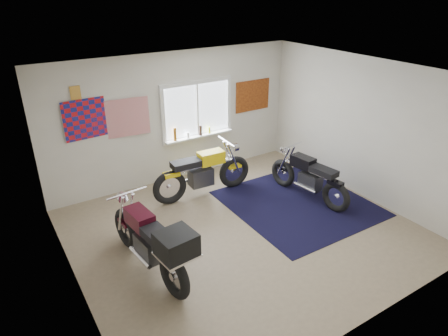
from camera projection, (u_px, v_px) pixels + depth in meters
ground at (243, 231)px, 6.91m from camera, size 5.50×5.50×0.00m
room_shell at (245, 143)px, 6.21m from camera, size 5.50×5.50×5.50m
navy_rug at (298, 203)px, 7.75m from camera, size 2.53×2.63×0.01m
window_assembly at (197, 114)px, 8.45m from camera, size 1.66×0.17×1.26m
oil_bottles at (189, 133)px, 8.42m from camera, size 0.89×0.07×0.28m
flag_display at (75, 93)px, 6.96m from camera, size 1.60×0.10×1.17m
triumph_poster at (253, 96)px, 9.08m from camera, size 0.90×0.03×0.70m
yellow_triumph at (203, 174)px, 7.88m from camera, size 2.12×0.64×1.07m
black_chrome_bike at (309, 178)px, 7.79m from camera, size 0.58×1.91×0.98m
maroon_tourer at (153, 243)px, 5.66m from camera, size 0.72×2.12×1.08m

